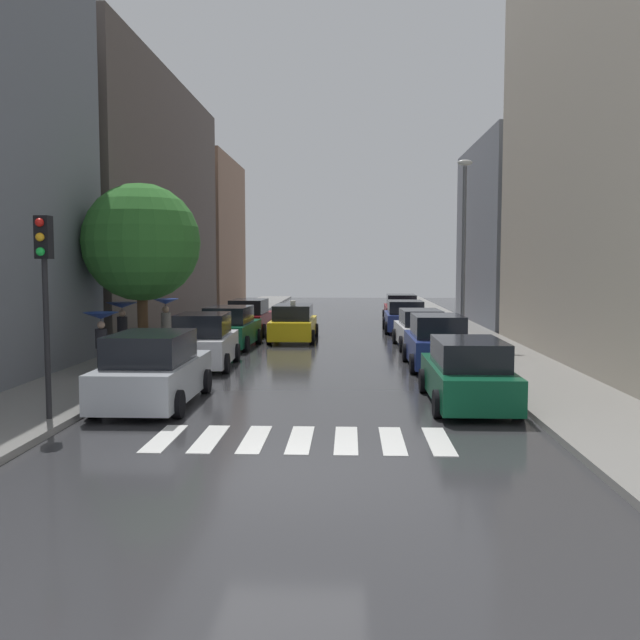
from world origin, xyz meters
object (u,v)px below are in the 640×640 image
(lamp_post_right, at_px, (464,240))
(parked_car_right_fourth, at_px, (405,317))
(parked_car_right_third, at_px, (420,330))
(taxi_midroad, at_px, (293,324))
(pedestrian_foreground, at_px, (122,316))
(parked_car_right_fifth, at_px, (401,309))
(pedestrian_by_kerb, at_px, (166,314))
(traffic_light_left_corner, at_px, (44,272))
(parked_car_left_nearest, at_px, (153,371))
(street_tree_left, at_px, (141,243))
(parked_car_left_second, at_px, (204,342))
(parked_car_right_second, at_px, (437,343))
(pedestrian_near_tree, at_px, (101,328))
(parked_car_left_third, at_px, (230,328))
(parked_car_right_nearest, at_px, (467,374))
(parked_car_left_fourth, at_px, (250,318))

(lamp_post_right, bearing_deg, parked_car_right_fourth, 104.45)
(parked_car_right_fourth, distance_m, lamp_post_right, 8.03)
(parked_car_right_third, height_order, parked_car_right_fourth, parked_car_right_fourth)
(taxi_midroad, relative_size, pedestrian_foreground, 2.38)
(parked_car_right_fifth, relative_size, pedestrian_by_kerb, 2.35)
(taxi_midroad, relative_size, traffic_light_left_corner, 1.07)
(pedestrian_by_kerb, distance_m, traffic_light_left_corner, 11.40)
(parked_car_left_nearest, height_order, parked_car_right_fourth, parked_car_left_nearest)
(pedestrian_by_kerb, height_order, street_tree_left, street_tree_left)
(lamp_post_right, bearing_deg, street_tree_left, -157.29)
(street_tree_left, bearing_deg, pedestrian_foreground, 141.35)
(parked_car_left_second, height_order, lamp_post_right, lamp_post_right)
(parked_car_right_third, distance_m, street_tree_left, 11.72)
(parked_car_left_nearest, relative_size, traffic_light_left_corner, 1.07)
(parked_car_right_second, bearing_deg, taxi_midroad, 33.73)
(pedestrian_near_tree, xyz_separation_m, traffic_light_left_corner, (1.09, -6.25, 1.77))
(taxi_midroad, bearing_deg, parked_car_left_third, 138.24)
(parked_car_right_nearest, relative_size, pedestrian_by_kerb, 2.36)
(parked_car_left_second, bearing_deg, taxi_midroad, -17.81)
(parked_car_left_second, xyz_separation_m, lamp_post_right, (9.43, 5.62, 3.57))
(parked_car_right_fifth, bearing_deg, street_tree_left, 151.31)
(parked_car_right_fifth, xyz_separation_m, street_tree_left, (-10.14, -17.72, 3.39))
(taxi_midroad, height_order, pedestrian_foreground, pedestrian_foreground)
(parked_car_right_nearest, distance_m, pedestrian_foreground, 13.24)
(parked_car_right_fourth, xyz_separation_m, traffic_light_left_corner, (-9.22, -21.00, 2.54))
(pedestrian_by_kerb, distance_m, lamp_post_right, 12.12)
(parked_car_right_nearest, distance_m, street_tree_left, 12.44)
(pedestrian_near_tree, distance_m, pedestrian_by_kerb, 5.05)
(parked_car_left_nearest, distance_m, parked_car_left_second, 6.18)
(parked_car_right_second, bearing_deg, parked_car_left_second, 91.55)
(parked_car_right_second, bearing_deg, parked_car_right_third, -0.42)
(parked_car_left_second, bearing_deg, pedestrian_by_kerb, 33.61)
(parked_car_right_second, height_order, parked_car_right_fifth, parked_car_right_second)
(pedestrian_near_tree, bearing_deg, lamp_post_right, 75.00)
(pedestrian_by_kerb, distance_m, street_tree_left, 3.32)
(parked_car_left_fourth, distance_m, street_tree_left, 10.98)
(parked_car_left_nearest, height_order, parked_car_right_third, parked_car_left_nearest)
(parked_car_left_third, height_order, pedestrian_foreground, pedestrian_foreground)
(parked_car_right_fourth, bearing_deg, parked_car_right_second, -179.10)
(taxi_midroad, relative_size, street_tree_left, 0.76)
(parked_car_left_fourth, distance_m, pedestrian_near_tree, 13.43)
(parked_car_right_fifth, height_order, pedestrian_foreground, pedestrian_foreground)
(parked_car_right_third, height_order, traffic_light_left_corner, traffic_light_left_corner)
(parked_car_right_nearest, height_order, parked_car_right_third, parked_car_right_nearest)
(parked_car_left_second, bearing_deg, lamp_post_right, -61.33)
(parked_car_right_third, height_order, pedestrian_near_tree, pedestrian_near_tree)
(parked_car_left_nearest, xyz_separation_m, pedestrian_foreground, (-3.28, 7.69, 0.78))
(traffic_light_left_corner, bearing_deg, parked_car_right_fifth, 70.66)
(parked_car_left_second, height_order, parked_car_right_second, parked_car_left_second)
(parked_car_left_nearest, xyz_separation_m, parked_car_right_third, (7.70, 11.98, -0.09))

